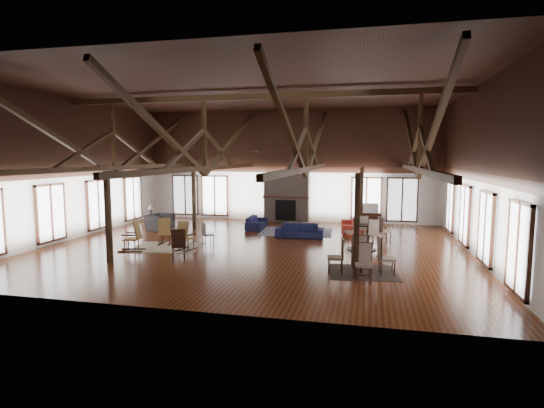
% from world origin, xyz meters
% --- Properties ---
extents(floor, '(16.00, 16.00, 0.00)m').
position_xyz_m(floor, '(0.00, 0.00, 0.00)').
color(floor, '#592F12').
rests_on(floor, ground).
extents(ceiling, '(16.00, 14.00, 0.02)m').
position_xyz_m(ceiling, '(0.00, 0.00, 6.00)').
color(ceiling, black).
rests_on(ceiling, wall_back).
extents(wall_back, '(16.00, 0.02, 6.00)m').
position_xyz_m(wall_back, '(0.00, 7.00, 3.00)').
color(wall_back, silver).
rests_on(wall_back, floor).
extents(wall_front, '(16.00, 0.02, 6.00)m').
position_xyz_m(wall_front, '(0.00, -7.00, 3.00)').
color(wall_front, silver).
rests_on(wall_front, floor).
extents(wall_left, '(0.02, 14.00, 6.00)m').
position_xyz_m(wall_left, '(-8.00, 0.00, 3.00)').
color(wall_left, silver).
rests_on(wall_left, floor).
extents(wall_right, '(0.02, 14.00, 6.00)m').
position_xyz_m(wall_right, '(8.00, 0.00, 3.00)').
color(wall_right, silver).
rests_on(wall_right, floor).
extents(roof_truss, '(15.60, 14.07, 3.14)m').
position_xyz_m(roof_truss, '(0.00, 0.00, 4.03)').
color(roof_truss, black).
rests_on(roof_truss, wall_back).
extents(post_grid, '(8.16, 7.16, 3.05)m').
position_xyz_m(post_grid, '(0.00, 0.00, 1.52)').
color(post_grid, black).
rests_on(post_grid, floor).
extents(fireplace, '(2.50, 0.69, 2.60)m').
position_xyz_m(fireplace, '(0.00, 6.67, 1.29)').
color(fireplace, '#736258').
rests_on(fireplace, floor).
extents(ceiling_fan, '(1.60, 1.60, 0.75)m').
position_xyz_m(ceiling_fan, '(0.50, -1.00, 3.73)').
color(ceiling_fan, black).
rests_on(ceiling_fan, roof_truss).
extents(sofa_navy_front, '(2.09, 0.91, 0.60)m').
position_xyz_m(sofa_navy_front, '(1.41, 2.29, 0.30)').
color(sofa_navy_front, '#15193C').
rests_on(sofa_navy_front, floor).
extents(sofa_navy_left, '(2.01, 0.88, 0.58)m').
position_xyz_m(sofa_navy_left, '(-1.02, 4.19, 0.29)').
color(sofa_navy_left, '#15183C').
rests_on(sofa_navy_left, floor).
extents(sofa_orange, '(2.12, 0.99, 0.60)m').
position_xyz_m(sofa_orange, '(3.52, 4.30, 0.30)').
color(sofa_orange, red).
rests_on(sofa_orange, floor).
extents(coffee_table, '(1.11, 0.64, 0.41)m').
position_xyz_m(coffee_table, '(1.09, 3.81, 0.35)').
color(coffee_table, brown).
rests_on(coffee_table, floor).
extents(vase, '(0.18, 0.18, 0.17)m').
position_xyz_m(vase, '(1.19, 3.89, 0.49)').
color(vase, '#B2B2B2').
rests_on(vase, coffee_table).
extents(armchair, '(1.32, 1.20, 0.75)m').
position_xyz_m(armchair, '(-5.44, 2.71, 0.38)').
color(armchair, '#2B2B2D').
rests_on(armchair, floor).
extents(side_table_lamp, '(0.45, 0.45, 1.16)m').
position_xyz_m(side_table_lamp, '(-6.28, 3.41, 0.44)').
color(side_table_lamp, black).
rests_on(side_table_lamp, floor).
extents(rocking_chair_a, '(0.60, 0.91, 1.08)m').
position_xyz_m(rocking_chair_a, '(-3.62, -0.33, 0.51)').
color(rocking_chair_a, olive).
rests_on(rocking_chair_a, floor).
extents(rocking_chair_b, '(0.61, 0.94, 1.12)m').
position_xyz_m(rocking_chair_b, '(-2.37, -1.22, 0.53)').
color(rocking_chair_b, olive).
rests_on(rocking_chair_b, floor).
extents(rocking_chair_c, '(0.99, 0.66, 1.17)m').
position_xyz_m(rocking_chair_c, '(-4.17, -1.69, 0.55)').
color(rocking_chair_c, olive).
rests_on(rocking_chair_c, floor).
extents(side_chair_a, '(0.55, 0.55, 0.92)m').
position_xyz_m(side_chair_a, '(-1.96, -0.12, 0.53)').
color(side_chair_a, black).
rests_on(side_chair_a, floor).
extents(side_chair_b, '(0.63, 0.63, 1.10)m').
position_xyz_m(side_chair_b, '(-1.90, -2.73, 0.64)').
color(side_chair_b, black).
rests_on(side_chair_b, floor).
extents(cafe_table_near, '(2.06, 2.06, 1.06)m').
position_xyz_m(cafe_table_near, '(4.13, -2.96, 0.53)').
color(cafe_table_near, black).
rests_on(cafe_table_near, floor).
extents(cafe_table_far, '(1.95, 1.95, 1.01)m').
position_xyz_m(cafe_table_far, '(4.33, 1.90, 0.51)').
color(cafe_table_far, black).
rests_on(cafe_table_far, floor).
extents(cup_near, '(0.13, 0.13, 0.09)m').
position_xyz_m(cup_near, '(4.09, -2.95, 0.81)').
color(cup_near, '#B2B2B2').
rests_on(cup_near, cafe_table_near).
extents(cup_far, '(0.14, 0.14, 0.09)m').
position_xyz_m(cup_far, '(4.36, 1.99, 0.77)').
color(cup_far, '#B2B2B2').
rests_on(cup_far, cafe_table_far).
extents(tv_console, '(1.18, 0.44, 0.59)m').
position_xyz_m(tv_console, '(4.39, 6.75, 0.30)').
color(tv_console, black).
rests_on(tv_console, floor).
extents(television, '(0.89, 0.15, 0.51)m').
position_xyz_m(television, '(4.38, 6.75, 0.85)').
color(television, '#B2B2B2').
rests_on(television, tv_console).
extents(rug_tan, '(2.85, 2.39, 0.01)m').
position_xyz_m(rug_tan, '(-3.28, -0.84, 0.01)').
color(rug_tan, tan).
rests_on(rug_tan, floor).
extents(rug_navy, '(3.43, 2.67, 0.01)m').
position_xyz_m(rug_navy, '(1.05, 3.63, 0.01)').
color(rug_navy, '#1A2249').
rests_on(rug_navy, floor).
extents(rug_dark, '(2.23, 2.07, 0.01)m').
position_xyz_m(rug_dark, '(4.19, -2.79, 0.01)').
color(rug_dark, black).
rests_on(rug_dark, floor).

